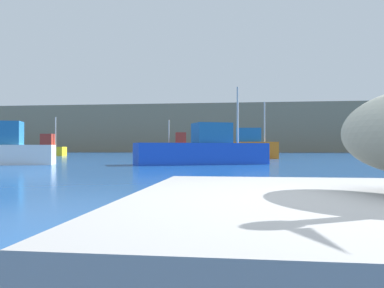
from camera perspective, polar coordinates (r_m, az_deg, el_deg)
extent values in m
cube|color=#7F755B|center=(81.54, 7.48, 2.19)|extent=(140.00, 12.97, 9.57)
cube|color=#1E6099|center=(24.33, -25.70, 1.45)|extent=(2.13, 1.83, 1.33)
cube|color=orange|center=(34.22, 7.61, -0.91)|extent=(5.89, 1.73, 1.44)
cube|color=#1E6099|center=(34.23, 8.30, 1.31)|extent=(2.16, 1.24, 1.21)
cylinder|color=#B2B2B2|center=(34.29, 10.54, 3.20)|extent=(0.12, 0.12, 3.46)
cube|color=red|center=(44.13, -1.62, -0.90)|extent=(4.76, 2.44, 1.32)
cube|color=maroon|center=(44.14, -1.65, 0.83)|extent=(1.35, 1.30, 1.34)
cylinder|color=#B2B2B2|center=(44.12, -3.39, 1.76)|extent=(0.12, 0.12, 2.76)
cube|color=blue|center=(22.29, 1.36, -1.43)|extent=(7.75, 5.00, 1.22)
cube|color=#1E6099|center=(22.51, 2.89, 1.60)|extent=(2.50, 2.31, 1.15)
cylinder|color=#B2B2B2|center=(23.16, 6.69, 4.23)|extent=(0.12, 0.12, 3.32)
cube|color=yellow|center=(48.10, -21.06, -1.00)|extent=(5.37, 2.15, 1.03)
cube|color=maroon|center=(47.85, -20.28, 0.50)|extent=(1.47, 1.59, 1.49)
cylinder|color=#B2B2B2|center=(47.56, -19.30, 1.68)|extent=(0.12, 0.12, 3.43)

